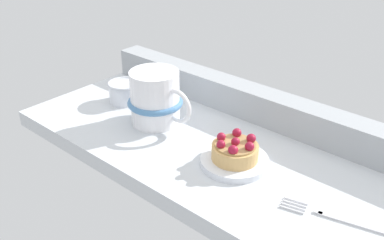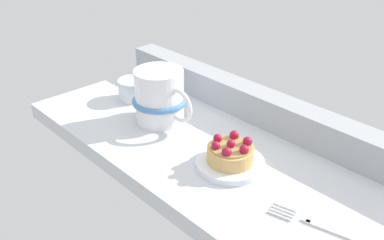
% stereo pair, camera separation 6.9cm
% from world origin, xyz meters
% --- Properties ---
extents(ground_plane, '(0.73, 0.32, 0.03)m').
position_xyz_m(ground_plane, '(0.00, 0.00, -0.02)').
color(ground_plane, silver).
extents(window_rail_back, '(0.72, 0.05, 0.06)m').
position_xyz_m(window_rail_back, '(0.00, 0.14, 0.03)').
color(window_rail_back, '#9EA3A8').
rests_on(window_rail_back, ground_plane).
extents(dessert_plate, '(0.11, 0.11, 0.01)m').
position_xyz_m(dessert_plate, '(0.08, -0.02, 0.01)').
color(dessert_plate, silver).
rests_on(dessert_plate, ground_plane).
extents(raspberry_tart, '(0.08, 0.08, 0.04)m').
position_xyz_m(raspberry_tart, '(0.08, -0.02, 0.03)').
color(raspberry_tart, tan).
rests_on(raspberry_tart, dessert_plate).
extents(coffee_mug, '(0.14, 0.11, 0.10)m').
position_xyz_m(coffee_mug, '(-0.12, -0.01, 0.05)').
color(coffee_mug, white).
rests_on(coffee_mug, ground_plane).
extents(dessert_fork, '(0.17, 0.06, 0.01)m').
position_xyz_m(dessert_fork, '(0.27, -0.04, 0.00)').
color(dessert_fork, silver).
rests_on(dessert_fork, ground_plane).
extents(sugar_bowl, '(0.07, 0.07, 0.04)m').
position_xyz_m(sugar_bowl, '(-0.24, 0.01, 0.02)').
color(sugar_bowl, silver).
rests_on(sugar_bowl, ground_plane).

